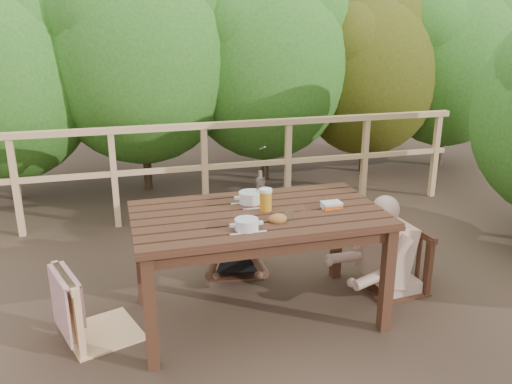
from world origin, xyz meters
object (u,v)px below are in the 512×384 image
object	(u,v)px
soup_far	(251,198)
beer_glass	(266,201)
woman	(234,204)
bread_roll	(278,219)
chair_far	(235,220)
bottle	(260,188)
chair_left	(97,270)
chair_right	(395,235)
soup_near	(247,225)
tumbler	(289,217)
table	(258,266)
butter_tub	(331,206)
diner_right	(401,211)

from	to	relation	value
soup_far	beer_glass	xyz separation A→B (m)	(0.05, -0.18, 0.04)
woman	bread_roll	size ratio (longest dim) A/B	9.79
chair_far	bottle	world-z (taller)	bottle
chair_left	chair_right	bearing A→B (deg)	-107.14
bread_roll	bottle	size ratio (longest dim) A/B	0.48
woman	soup_near	xyz separation A→B (m)	(-0.16, -1.04, 0.23)
chair_far	bread_roll	distance (m)	1.01
chair_right	tumbler	world-z (taller)	chair_right
table	soup_far	world-z (taller)	soup_far
table	beer_glass	xyz separation A→B (m)	(0.06, 0.01, 0.46)
chair_left	butter_tub	bearing A→B (deg)	-112.75
bread_roll	beer_glass	size ratio (longest dim) A/B	0.71
bread_roll	bottle	bearing A→B (deg)	90.77
chair_left	woman	distance (m)	1.29
beer_glass	butter_tub	distance (m)	0.45
chair_left	soup_far	world-z (taller)	chair_left
chair_right	soup_near	world-z (taller)	chair_right
beer_glass	diner_right	bearing A→B (deg)	4.78
chair_right	soup_near	size ratio (longest dim) A/B	3.65
diner_right	butter_tub	bearing A→B (deg)	100.79
chair_far	bread_roll	world-z (taller)	chair_far
table	bread_roll	bearing A→B (deg)	-72.04
soup_far	woman	bearing A→B (deg)	88.88
bread_roll	tumbler	world-z (taller)	tumbler
chair_left	woman	xyz separation A→B (m)	(1.07, 0.71, 0.11)
table	butter_tub	bearing A→B (deg)	-7.51
woman	diner_right	size ratio (longest dim) A/B	0.91
bread_roll	tumbler	xyz separation A→B (m)	(0.08, 0.02, 0.00)
soup_far	beer_glass	distance (m)	0.19
beer_glass	chair_right	bearing A→B (deg)	4.91
chair_left	chair_right	world-z (taller)	chair_left
chair_far	chair_right	xyz separation A→B (m)	(1.09, -0.63, 0.00)
table	soup_far	size ratio (longest dim) A/B	5.93
bottle	soup_far	bearing A→B (deg)	163.01
beer_glass	butter_tub	world-z (taller)	beer_glass
bread_roll	beer_glass	bearing A→B (deg)	93.50
table	woman	bearing A→B (deg)	89.11
bottle	chair_right	bearing A→B (deg)	-3.70
table	chair_far	world-z (taller)	chair_far
chair_right	soup_near	xyz separation A→B (m)	(-1.26, -0.38, 0.36)
soup_near	tumbler	distance (m)	0.31
soup_near	beer_glass	world-z (taller)	beer_glass
chair_right	soup_far	size ratio (longest dim) A/B	3.22
chair_right	beer_glass	xyz separation A→B (m)	(-1.05, -0.09, 0.40)
woman	chair_left	bearing A→B (deg)	44.47
soup_near	tumbler	bearing A→B (deg)	15.69
chair_far	chair_right	bearing A→B (deg)	-19.05
table	woman	xyz separation A→B (m)	(0.01, 0.76, 0.19)
butter_tub	chair_left	bearing A→B (deg)	175.18
diner_right	bread_roll	distance (m)	1.12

